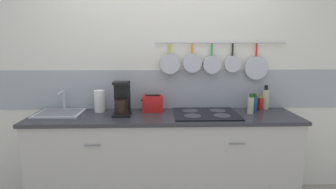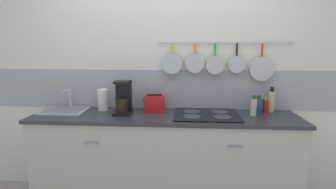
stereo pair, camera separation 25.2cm
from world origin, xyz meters
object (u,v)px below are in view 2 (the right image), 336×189
at_px(paper_towel_roll, 103,100).
at_px(bottle_cooking_wine, 254,107).
at_px(bottle_dish_soap, 265,106).
at_px(coffee_maker, 123,100).
at_px(bottle_olive_oil, 258,105).
at_px(toaster, 155,103).
at_px(bottle_sesame_oil, 271,101).

relative_size(paper_towel_roll, bottle_cooking_wine, 1.10).
bearing_deg(bottle_dish_soap, paper_towel_roll, -179.53).
xyz_separation_m(paper_towel_roll, bottle_dish_soap, (1.67, 0.01, -0.04)).
height_order(coffee_maker, bottle_olive_oil, coffee_maker).
bearing_deg(paper_towel_roll, toaster, -0.19).
bearing_deg(bottle_olive_oil, paper_towel_roll, 179.95).
height_order(coffee_maker, bottle_cooking_wine, coffee_maker).
bearing_deg(toaster, paper_towel_roll, 179.81).
height_order(toaster, bottle_dish_soap, toaster).
bearing_deg(toaster, bottle_olive_oil, 0.03).
distance_m(paper_towel_roll, bottle_dish_soap, 1.67).
distance_m(paper_towel_roll, bottle_cooking_wine, 1.53).
bearing_deg(bottle_cooking_wine, bottle_sesame_oil, 39.59).
xyz_separation_m(paper_towel_roll, bottle_olive_oil, (1.60, -0.00, -0.03)).
xyz_separation_m(toaster, bottle_cooking_wine, (0.98, -0.12, 0.00)).
height_order(bottle_olive_oil, bottle_sesame_oil, bottle_sesame_oil).
bearing_deg(bottle_dish_soap, bottle_olive_oil, -168.33).
relative_size(toaster, bottle_olive_oil, 1.23).
distance_m(bottle_cooking_wine, bottle_dish_soap, 0.20).
distance_m(toaster, bottle_dish_soap, 1.13).
bearing_deg(coffee_maker, paper_towel_roll, 151.65).
distance_m(bottle_olive_oil, bottle_sesame_oil, 0.16).
height_order(paper_towel_roll, coffee_maker, coffee_maker).
relative_size(paper_towel_roll, bottle_olive_oil, 1.23).
relative_size(bottle_cooking_wine, bottle_dish_soap, 1.27).
distance_m(bottle_cooking_wine, bottle_sesame_oil, 0.29).
xyz_separation_m(paper_towel_roll, bottle_sesame_oil, (1.75, 0.06, 0.00)).
bearing_deg(coffee_maker, bottle_sesame_oil, 7.44).
bearing_deg(toaster, coffee_maker, -156.09).
relative_size(paper_towel_roll, bottle_sesame_oil, 0.87).
distance_m(toaster, bottle_cooking_wine, 0.99).
bearing_deg(bottle_dish_soap, coffee_maker, -174.09).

